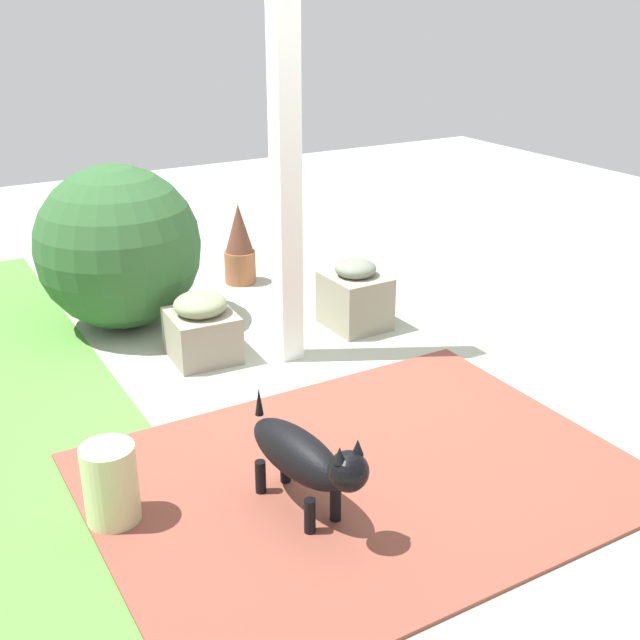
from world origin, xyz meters
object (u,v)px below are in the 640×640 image
at_px(porch_pillar, 285,164).
at_px(ceramic_urn, 111,485).
at_px(dog, 304,457).
at_px(stone_planter_nearest, 355,296).
at_px(terracotta_pot_spiky, 239,246).
at_px(round_shrub, 118,247).
at_px(stone_planter_mid, 202,328).

distance_m(porch_pillar, ceramic_urn, 2.04).
bearing_deg(dog, stone_planter_nearest, -38.40).
height_order(terracotta_pot_spiky, dog, terracotta_pot_spiky).
bearing_deg(porch_pillar, stone_planter_nearest, -71.85).
height_order(terracotta_pot_spiky, ceramic_urn, terracotta_pot_spiky).
xyz_separation_m(round_shrub, dog, (-2.45, -0.01, -0.25)).
xyz_separation_m(porch_pillar, stone_planter_mid, (0.24, 0.46, -0.99)).
bearing_deg(dog, terracotta_pot_spiky, -19.72).
bearing_deg(porch_pillar, round_shrub, 34.78).
xyz_separation_m(round_shrub, terracotta_pot_spiky, (0.35, -1.01, -0.24)).
xyz_separation_m(porch_pillar, dog, (-1.44, 0.69, -0.90)).
xyz_separation_m(terracotta_pot_spiky, dog, (-2.80, 1.00, -0.01)).
distance_m(stone_planter_nearest, ceramic_urn, 2.39).
bearing_deg(stone_planter_mid, porch_pillar, -118.13).
height_order(porch_pillar, stone_planter_mid, porch_pillar).
bearing_deg(stone_planter_nearest, terracotta_pot_spiky, 14.24).
bearing_deg(terracotta_pot_spiky, porch_pillar, 167.12).
bearing_deg(round_shrub, stone_planter_nearest, -121.83).
height_order(round_shrub, dog, round_shrub).
relative_size(stone_planter_nearest, dog, 0.65).
distance_m(stone_planter_nearest, dog, 2.09).
relative_size(stone_planter_mid, round_shrub, 0.41).
distance_m(porch_pillar, terracotta_pot_spiky, 1.65).
bearing_deg(stone_planter_mid, round_shrub, 17.66).
bearing_deg(ceramic_urn, stone_planter_nearest, -57.57).
bearing_deg(dog, ceramic_urn, 63.58).
distance_m(stone_planter_nearest, stone_planter_mid, 1.06).
xyz_separation_m(stone_planter_nearest, round_shrub, (0.81, 1.31, 0.32)).
distance_m(porch_pillar, stone_planter_nearest, 1.16).
xyz_separation_m(stone_planter_nearest, ceramic_urn, (-1.28, 2.01, -0.03)).
height_order(dog, ceramic_urn, dog).
distance_m(porch_pillar, dog, 1.83).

